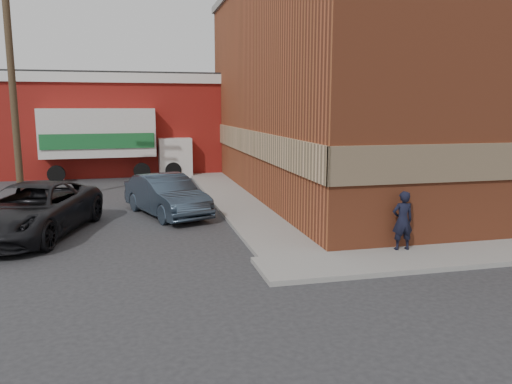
{
  "coord_description": "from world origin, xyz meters",
  "views": [
    {
      "loc": [
        -3.12,
        -11.46,
        3.75
      ],
      "look_at": [
        0.09,
        1.91,
        1.4
      ],
      "focal_mm": 35.0,
      "sensor_mm": 36.0,
      "label": 1
    }
  ],
  "objects": [
    {
      "name": "man",
      "position": [
        3.43,
        -0.25,
        0.88
      ],
      "size": [
        0.58,
        0.4,
        1.53
      ],
      "primitive_type": "imported",
      "rotation": [
        0.0,
        0.0,
        3.08
      ],
      "color": "black",
      "rests_on": "sidewalk_south"
    },
    {
      "name": "suv_a",
      "position": [
        -6.17,
        3.94,
        0.77
      ],
      "size": [
        3.97,
        6.03,
        1.54
      ],
      "primitive_type": "imported",
      "rotation": [
        0.0,
        0.0,
        -0.28
      ],
      "color": "black",
      "rests_on": "ground"
    },
    {
      "name": "utility_pole",
      "position": [
        -7.5,
        9.0,
        4.75
      ],
      "size": [
        2.0,
        0.26,
        9.0
      ],
      "color": "#4B3A25",
      "rests_on": "ground"
    },
    {
      "name": "warehouse",
      "position": [
        -6.0,
        20.0,
        2.81
      ],
      "size": [
        16.3,
        8.3,
        5.6
      ],
      "color": "maroon",
      "rests_on": "ground"
    },
    {
      "name": "ground",
      "position": [
        0.0,
        0.0,
        0.0
      ],
      "size": [
        90.0,
        90.0,
        0.0
      ],
      "primitive_type": "plane",
      "color": "#28282B",
      "rests_on": "ground"
    },
    {
      "name": "sidewalk_west",
      "position": [
        0.6,
        9.0,
        0.06
      ],
      "size": [
        1.8,
        18.0,
        0.12
      ],
      "primitive_type": "cube",
      "color": "gray",
      "rests_on": "ground"
    },
    {
      "name": "sedan",
      "position": [
        -2.17,
        5.87,
        0.71
      ],
      "size": [
        2.94,
        4.59,
        1.43
      ],
      "primitive_type": "imported",
      "rotation": [
        0.0,
        0.0,
        0.36
      ],
      "color": "#2F3E4E",
      "rests_on": "ground"
    },
    {
      "name": "brick_building",
      "position": [
        8.5,
        9.0,
        4.68
      ],
      "size": [
        14.25,
        18.25,
        9.36
      ],
      "color": "#964426",
      "rests_on": "ground"
    },
    {
      "name": "box_truck",
      "position": [
        -4.3,
        16.03,
        2.12
      ],
      "size": [
        7.53,
        2.55,
        3.68
      ],
      "rotation": [
        0.0,
        0.0,
        0.04
      ],
      "color": "silver",
      "rests_on": "ground"
    }
  ]
}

